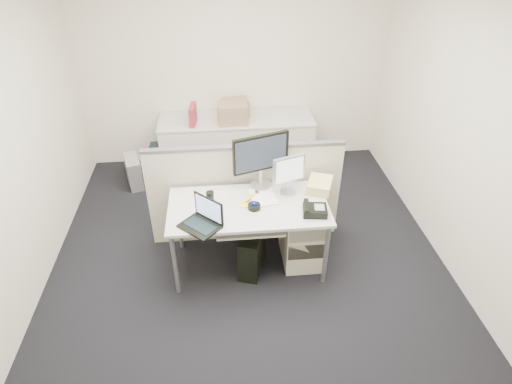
{
  "coord_description": "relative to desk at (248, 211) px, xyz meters",
  "views": [
    {
      "loc": [
        -0.24,
        -3.23,
        3.09
      ],
      "look_at": [
        0.09,
        0.15,
        0.78
      ],
      "focal_mm": 30.0,
      "sensor_mm": 36.0,
      "label": 1
    }
  ],
  "objects": [
    {
      "name": "floor",
      "position": [
        0.0,
        0.0,
        -0.67
      ],
      "size": [
        4.0,
        4.5,
        0.01
      ],
      "primitive_type": "cube",
      "color": "black",
      "rests_on": "ground"
    },
    {
      "name": "wall_back",
      "position": [
        0.0,
        2.25,
        0.69
      ],
      "size": [
        4.0,
        0.02,
        2.7
      ],
      "primitive_type": "cube",
      "color": "beige",
      "rests_on": "ground"
    },
    {
      "name": "wall_left",
      "position": [
        -2.0,
        0.0,
        0.69
      ],
      "size": [
        0.02,
        4.5,
        2.7
      ],
      "primitive_type": "cube",
      "color": "beige",
      "rests_on": "ground"
    },
    {
      "name": "wall_right",
      "position": [
        2.0,
        0.0,
        0.69
      ],
      "size": [
        0.02,
        4.5,
        2.7
      ],
      "primitive_type": "cube",
      "color": "beige",
      "rests_on": "ground"
    },
    {
      "name": "desk",
      "position": [
        0.0,
        0.0,
        0.0
      ],
      "size": [
        1.5,
        0.75,
        0.73
      ],
      "color": "#B5B4A9",
      "rests_on": "floor"
    },
    {
      "name": "keyboard_tray",
      "position": [
        0.0,
        -0.18,
        -0.04
      ],
      "size": [
        0.62,
        0.32,
        0.02
      ],
      "primitive_type": "cube",
      "color": "#B5B4A9",
      "rests_on": "desk"
    },
    {
      "name": "drawer_pedestal",
      "position": [
        0.55,
        0.05,
        -0.34
      ],
      "size": [
        0.4,
        0.55,
        0.65
      ],
      "primitive_type": "cube",
      "color": "beige",
      "rests_on": "floor"
    },
    {
      "name": "cubicle_partition",
      "position": [
        0.0,
        0.45,
        -0.11
      ],
      "size": [
        2.0,
        0.06,
        1.1
      ],
      "primitive_type": "cube",
      "color": "beige",
      "rests_on": "floor"
    },
    {
      "name": "back_counter",
      "position": [
        0.0,
        1.93,
        -0.3
      ],
      "size": [
        2.0,
        0.6,
        0.72
      ],
      "primitive_type": "cube",
      "color": "beige",
      "rests_on": "floor"
    },
    {
      "name": "monitor_main",
      "position": [
        0.15,
        0.32,
        0.35
      ],
      "size": [
        0.61,
        0.38,
        0.57
      ],
      "primitive_type": "cube",
      "rotation": [
        0.0,
        0.0,
        0.31
      ],
      "color": "black",
      "rests_on": "desk"
    },
    {
      "name": "monitor_small",
      "position": [
        0.4,
        0.18,
        0.26
      ],
      "size": [
        0.36,
        0.26,
        0.39
      ],
      "primitive_type": "cube",
      "rotation": [
        0.0,
        0.0,
        0.34
      ],
      "color": "#B7B7BC",
      "rests_on": "desk"
    },
    {
      "name": "laptop",
      "position": [
        -0.45,
        -0.28,
        0.19
      ],
      "size": [
        0.41,
        0.41,
        0.25
      ],
      "primitive_type": "cube",
      "rotation": [
        0.0,
        0.0,
        -0.76
      ],
      "color": "black",
      "rests_on": "desk"
    },
    {
      "name": "trackball",
      "position": [
        0.05,
        -0.05,
        0.09
      ],
      "size": [
        0.15,
        0.15,
        0.05
      ],
      "primitive_type": "cylinder",
      "rotation": [
        0.0,
        0.0,
        0.36
      ],
      "color": "black",
      "rests_on": "desk"
    },
    {
      "name": "desk_phone",
      "position": [
        0.59,
        -0.18,
        0.1
      ],
      "size": [
        0.24,
        0.21,
        0.07
      ],
      "primitive_type": "cube",
      "rotation": [
        0.0,
        0.0,
        -0.14
      ],
      "color": "black",
      "rests_on": "desk"
    },
    {
      "name": "paper_stack",
      "position": [
        0.15,
        0.12,
        0.07
      ],
      "size": [
        0.28,
        0.33,
        0.01
      ],
      "primitive_type": "cube",
      "rotation": [
        0.0,
        0.0,
        0.15
      ],
      "color": "white",
      "rests_on": "desk"
    },
    {
      "name": "sticky_pad",
      "position": [
        -0.05,
        0.0,
        0.07
      ],
      "size": [
        0.08,
        0.08,
        0.01
      ],
      "primitive_type": "cube",
      "rotation": [
        0.0,
        0.0,
        -0.08
      ],
      "color": "yellow",
      "rests_on": "desk"
    },
    {
      "name": "travel_mug",
      "position": [
        -0.35,
        0.02,
        0.14
      ],
      "size": [
        0.07,
        0.07,
        0.15
      ],
      "primitive_type": "cylinder",
      "rotation": [
        0.0,
        0.0,
        0.06
      ],
      "color": "black",
      "rests_on": "desk"
    },
    {
      "name": "banana",
      "position": [
        0.02,
        0.1,
        0.08
      ],
      "size": [
        0.15,
        0.16,
        0.04
      ],
      "primitive_type": "ellipsoid",
      "rotation": [
        0.0,
        0.0,
        0.86
      ],
      "color": "#FFF635",
      "rests_on": "desk"
    },
    {
      "name": "cellphone",
      "position": [
        0.1,
        0.2,
        0.07
      ],
      "size": [
        0.05,
        0.09,
        0.01
      ],
      "primitive_type": "cube",
      "rotation": [
        0.0,
        0.0,
        0.03
      ],
      "color": "black",
      "rests_on": "desk"
    },
    {
      "name": "manila_folders",
      "position": [
        0.72,
        0.2,
        0.12
      ],
      "size": [
        0.31,
        0.34,
        0.11
      ],
      "primitive_type": "cube",
      "rotation": [
        0.0,
        0.0,
        -0.37
      ],
      "color": "#CDC070",
      "rests_on": "desk"
    },
    {
      "name": "keyboard",
      "position": [
        -0.05,
        -0.14,
        -0.02
      ],
      "size": [
        0.44,
        0.27,
        0.02
      ],
      "primitive_type": "cube",
      "rotation": [
        0.0,
        0.0,
        0.32
      ],
      "color": "black",
      "rests_on": "keyboard_tray"
    },
    {
      "name": "pc_tower_desk",
      "position": [
        0.03,
        -0.05,
        -0.44
      ],
      "size": [
        0.33,
        0.52,
        0.46
      ],
      "primitive_type": "cube",
      "rotation": [
        0.0,
        0.0,
        -0.29
      ],
      "color": "black",
      "rests_on": "floor"
    },
    {
      "name": "pc_tower_spare_dark",
      "position": [
        -1.05,
        1.69,
        -0.43
      ],
      "size": [
        0.21,
        0.5,
        0.46
      ],
      "primitive_type": "cube",
      "rotation": [
        0.0,
        0.0,
        -0.02
      ],
      "color": "black",
      "rests_on": "floor"
    },
    {
      "name": "pc_tower_spare_silver",
      "position": [
        -1.36,
        1.63,
        -0.47
      ],
      "size": [
        0.28,
        0.45,
        0.39
      ],
      "primitive_type": "cube",
      "rotation": [
        0.0,
        0.0,
        0.28
      ],
      "color": "#B7B7BC",
      "rests_on": "floor"
    },
    {
      "name": "cardboard_box_left",
      "position": [
        -0.05,
        1.81,
        0.19
      ],
      "size": [
        0.38,
        0.29,
        0.28
      ],
      "primitive_type": "cube",
      "rotation": [
        0.0,
        0.0,
        0.03
      ],
      "color": "#8A6F51",
      "rests_on": "back_counter"
    },
    {
      "name": "cardboard_box_right",
      "position": [
        0.0,
        2.05,
        0.17
      ],
      "size": [
        0.36,
        0.3,
        0.23
      ],
      "primitive_type": "cube",
      "rotation": [
        0.0,
        0.0,
        0.16
      ],
      "color": "#8A6F51",
      "rests_on": "back_counter"
    },
    {
      "name": "red_binder",
      "position": [
        -0.55,
        1.83,
        0.19
      ],
      "size": [
        0.1,
        0.29,
        0.27
      ],
      "primitive_type": "cube",
      "rotation": [
        0.0,
        0.0,
        -0.1
      ],
      "color": "maroon",
      "rests_on": "back_counter"
    }
  ]
}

